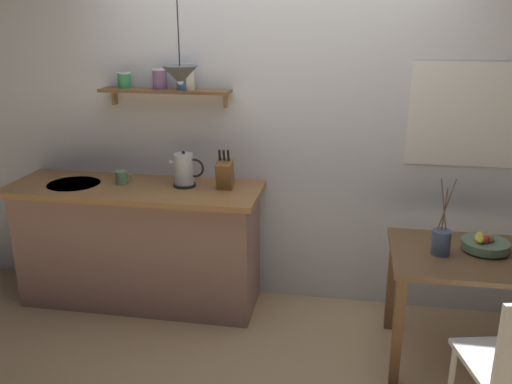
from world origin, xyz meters
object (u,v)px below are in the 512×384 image
at_px(dining_table, 472,273).
at_px(knife_block, 225,174).
at_px(pendant_lamp, 180,75).
at_px(fruit_bowl, 485,244).
at_px(electric_kettle, 185,170).
at_px(coffee_mug_by_sink, 122,177).
at_px(twig_vase, 441,241).

relative_size(dining_table, knife_block, 3.37).
bearing_deg(knife_block, pendant_lamp, -156.96).
bearing_deg(fruit_bowl, dining_table, -133.44).
height_order(electric_kettle, coffee_mug_by_sink, electric_kettle).
bearing_deg(twig_vase, pendant_lamp, 169.30).
xyz_separation_m(twig_vase, pendant_lamp, (-1.68, 0.32, 0.91)).
bearing_deg(electric_kettle, dining_table, -12.37).
height_order(fruit_bowl, pendant_lamp, pendant_lamp).
xyz_separation_m(dining_table, coffee_mug_by_sink, (-2.38, 0.39, 0.36)).
bearing_deg(pendant_lamp, fruit_bowl, -6.54).
height_order(knife_block, pendant_lamp, pendant_lamp).
distance_m(twig_vase, coffee_mug_by_sink, 2.22).
xyz_separation_m(electric_kettle, coffee_mug_by_sink, (-0.47, -0.03, -0.07)).
bearing_deg(knife_block, fruit_bowl, -11.19).
bearing_deg(dining_table, coffee_mug_by_sink, 170.63).
bearing_deg(fruit_bowl, coffee_mug_by_sink, 172.53).
height_order(fruit_bowl, knife_block, knife_block).
relative_size(fruit_bowl, electric_kettle, 1.07).
relative_size(fruit_bowl, pendant_lamp, 0.53).
xyz_separation_m(dining_table, electric_kettle, (-1.92, 0.42, 0.43)).
distance_m(knife_block, pendant_lamp, 0.74).
distance_m(dining_table, coffee_mug_by_sink, 2.44).
height_order(coffee_mug_by_sink, pendant_lamp, pendant_lamp).
xyz_separation_m(dining_table, pendant_lamp, (-1.88, 0.29, 1.11)).
relative_size(twig_vase, coffee_mug_by_sink, 3.71).
bearing_deg(pendant_lamp, coffee_mug_by_sink, 168.99).
distance_m(electric_kettle, knife_block, 0.30).
bearing_deg(electric_kettle, knife_block, -2.80).
bearing_deg(pendant_lamp, electric_kettle, 106.62).
bearing_deg(knife_block, dining_table, -14.07).
distance_m(twig_vase, electric_kettle, 1.78).
relative_size(coffee_mug_by_sink, pendant_lamp, 0.24).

